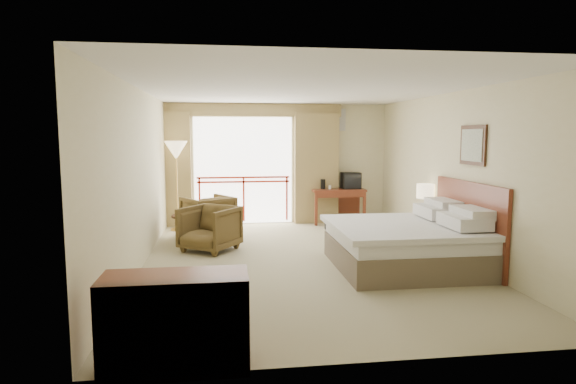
{
  "coord_description": "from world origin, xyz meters",
  "views": [
    {
      "loc": [
        -1.25,
        -7.42,
        2.0
      ],
      "look_at": [
        -0.2,
        0.4,
        1.07
      ],
      "focal_mm": 30.0,
      "sensor_mm": 36.0,
      "label": 1
    }
  ],
  "objects": [
    {
      "name": "floor",
      "position": [
        0.0,
        0.0,
        0.0
      ],
      "size": [
        7.0,
        7.0,
        0.0
      ],
      "primitive_type": "plane",
      "color": "gray",
      "rests_on": "ground"
    },
    {
      "name": "ceiling",
      "position": [
        0.0,
        0.0,
        2.7
      ],
      "size": [
        7.0,
        7.0,
        0.0
      ],
      "primitive_type": "plane",
      "rotation": [
        3.14,
        0.0,
        0.0
      ],
      "color": "white",
      "rests_on": "wall_back"
    },
    {
      "name": "wall_back",
      "position": [
        0.0,
        3.5,
        1.35
      ],
      "size": [
        5.0,
        0.0,
        5.0
      ],
      "primitive_type": "plane",
      "rotation": [
        1.57,
        0.0,
        0.0
      ],
      "color": "beige",
      "rests_on": "ground"
    },
    {
      "name": "wall_front",
      "position": [
        0.0,
        -3.5,
        1.35
      ],
      "size": [
        5.0,
        0.0,
        5.0
      ],
      "primitive_type": "plane",
      "rotation": [
        -1.57,
        0.0,
        0.0
      ],
      "color": "beige",
      "rests_on": "ground"
    },
    {
      "name": "wall_left",
      "position": [
        -2.5,
        0.0,
        1.35
      ],
      "size": [
        0.0,
        7.0,
        7.0
      ],
      "primitive_type": "plane",
      "rotation": [
        1.57,
        0.0,
        1.57
      ],
      "color": "beige",
      "rests_on": "ground"
    },
    {
      "name": "wall_right",
      "position": [
        2.5,
        0.0,
        1.35
      ],
      "size": [
        0.0,
        7.0,
        7.0
      ],
      "primitive_type": "plane",
      "rotation": [
        1.57,
        0.0,
        -1.57
      ],
      "color": "beige",
      "rests_on": "ground"
    },
    {
      "name": "balcony_door",
      "position": [
        -0.8,
        3.48,
        1.2
      ],
      "size": [
        2.4,
        0.0,
        2.4
      ],
      "primitive_type": "plane",
      "rotation": [
        1.57,
        0.0,
        0.0
      ],
      "color": "white",
      "rests_on": "wall_back"
    },
    {
      "name": "balcony_railing",
      "position": [
        -0.8,
        3.46,
        0.81
      ],
      "size": [
        2.09,
        0.03,
        1.02
      ],
      "color": "#A3230E",
      "rests_on": "wall_back"
    },
    {
      "name": "curtain_left",
      "position": [
        -2.45,
        3.35,
        1.25
      ],
      "size": [
        1.0,
        0.26,
        2.5
      ],
      "primitive_type": "cube",
      "color": "olive",
      "rests_on": "wall_back"
    },
    {
      "name": "curtain_right",
      "position": [
        0.85,
        3.35,
        1.25
      ],
      "size": [
        1.0,
        0.26,
        2.5
      ],
      "primitive_type": "cube",
      "color": "olive",
      "rests_on": "wall_back"
    },
    {
      "name": "valance",
      "position": [
        -0.8,
        3.38,
        2.55
      ],
      "size": [
        4.4,
        0.22,
        0.28
      ],
      "primitive_type": "cube",
      "color": "olive",
      "rests_on": "wall_back"
    },
    {
      "name": "hvac_vent",
      "position": [
        1.3,
        3.47,
        2.35
      ],
      "size": [
        0.5,
        0.04,
        0.5
      ],
      "primitive_type": "cube",
      "color": "silver",
      "rests_on": "wall_back"
    },
    {
      "name": "bed",
      "position": [
        1.5,
        -0.6,
        0.38
      ],
      "size": [
        2.13,
        2.06,
        0.97
      ],
      "color": "brown",
      "rests_on": "floor"
    },
    {
      "name": "headboard",
      "position": [
        2.46,
        -0.6,
        0.65
      ],
      "size": [
        0.06,
        2.1,
        1.3
      ],
      "primitive_type": "cube",
      "color": "#612112",
      "rests_on": "wall_right"
    },
    {
      "name": "framed_art",
      "position": [
        2.47,
        -0.6,
        1.85
      ],
      "size": [
        0.04,
        0.72,
        0.6
      ],
      "color": "black",
      "rests_on": "wall_right"
    },
    {
      "name": "nightstand",
      "position": [
        2.35,
        0.72,
        0.28
      ],
      "size": [
        0.41,
        0.48,
        0.56
      ],
      "primitive_type": "cube",
      "rotation": [
        0.0,
        0.0,
        0.05
      ],
      "color": "#612112",
      "rests_on": "floor"
    },
    {
      "name": "table_lamp",
      "position": [
        2.35,
        0.77,
        0.99
      ],
      "size": [
        0.31,
        0.31,
        0.55
      ],
      "rotation": [
        0.0,
        0.0,
        -0.24
      ],
      "color": "tan",
      "rests_on": "nightstand"
    },
    {
      "name": "phone",
      "position": [
        2.3,
        0.57,
        0.6
      ],
      "size": [
        0.23,
        0.2,
        0.09
      ],
      "primitive_type": "cube",
      "rotation": [
        0.0,
        0.0,
        0.27
      ],
      "color": "black",
      "rests_on": "nightstand"
    },
    {
      "name": "desk",
      "position": [
        1.33,
        3.25,
        0.61
      ],
      "size": [
        1.2,
        0.58,
        0.79
      ],
      "rotation": [
        0.0,
        0.0,
        -0.09
      ],
      "color": "#612112",
      "rests_on": "floor"
    },
    {
      "name": "tv",
      "position": [
        1.63,
        3.19,
        0.97
      ],
      "size": [
        0.41,
        0.33,
        0.38
      ],
      "rotation": [
        0.0,
        0.0,
        0.22
      ],
      "color": "black",
      "rests_on": "desk"
    },
    {
      "name": "coffee_maker",
      "position": [
        0.98,
        3.19,
        0.9
      ],
      "size": [
        0.12,
        0.12,
        0.23
      ],
      "primitive_type": "cylinder",
      "rotation": [
        0.0,
        0.0,
        0.18
      ],
      "color": "black",
      "rests_on": "desk"
    },
    {
      "name": "cup",
      "position": [
        1.13,
        3.14,
        0.83
      ],
      "size": [
        0.07,
        0.07,
        0.09
      ],
      "primitive_type": "cylinder",
      "rotation": [
        0.0,
        0.0,
        0.07
      ],
      "color": "white",
      "rests_on": "desk"
    },
    {
      "name": "wastebasket",
      "position": [
        0.99,
        2.5,
        0.13
      ],
      "size": [
        0.25,
        0.25,
        0.27
      ],
      "primitive_type": "cylinder",
      "rotation": [
        0.0,
        0.0,
        -0.2
      ],
      "color": "black",
      "rests_on": "floor"
    },
    {
      "name": "armchair_far",
      "position": [
        -1.57,
        2.22,
        0.0
      ],
      "size": [
        1.19,
        1.2,
        0.8
      ],
      "primitive_type": "imported",
      "rotation": [
        0.0,
        0.0,
        -2.61
      ],
      "color": "#463419",
      "rests_on": "floor"
    },
    {
      "name": "armchair_near",
      "position": [
        -1.5,
        0.89,
        0.0
      ],
      "size": [
        1.18,
        1.18,
        0.78
      ],
      "primitive_type": "imported",
      "rotation": [
        0.0,
        0.0,
        -0.6
      ],
      "color": "#463419",
      "rests_on": "floor"
    },
    {
      "name": "side_table",
      "position": [
        -1.97,
        1.49,
        0.37
      ],
      "size": [
        0.49,
        0.49,
        0.53
      ],
      "rotation": [
        0.0,
        0.0,
        0.0
      ],
      "color": "black",
      "rests_on": "floor"
    },
    {
      "name": "book",
      "position": [
        -1.97,
        1.49,
        0.54
      ],
      "size": [
        0.27,
        0.29,
        0.02
      ],
      "primitive_type": "imported",
      "rotation": [
        0.0,
        0.0,
        0.47
      ],
      "color": "white",
      "rests_on": "side_table"
    },
    {
      "name": "floor_lamp",
      "position": [
        -2.22,
        2.84,
        1.62
      ],
      "size": [
        0.48,
        0.48,
        1.88
      ],
      "rotation": [
        0.0,
        0.0,
        0.16
      ],
      "color": "tan",
      "rests_on": "floor"
    },
    {
      "name": "dresser",
      "position": [
        -1.67,
        -3.38,
        0.41
      ],
      "size": [
        1.24,
        0.53,
        0.82
      ],
      "rotation": [
        0.0,
        0.0,
        0.01
      ],
      "color": "#612112",
      "rests_on": "floor"
    }
  ]
}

